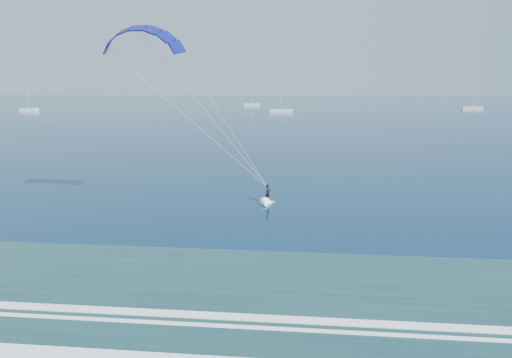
{
  "coord_description": "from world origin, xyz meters",
  "views": [
    {
      "loc": [
        2.62,
        -11.42,
        11.59
      ],
      "look_at": [
        -1.19,
        26.36,
        3.67
      ],
      "focal_mm": 32.0,
      "sensor_mm": 36.0,
      "label": 1
    }
  ],
  "objects_px": {
    "sailboat_1": "(252,105)",
    "sailboat_3": "(472,108)",
    "sailboat_2": "(281,110)",
    "kitesurfer_rig": "(204,110)",
    "sailboat_0": "(29,110)"
  },
  "relations": [
    {
      "from": "sailboat_1",
      "to": "sailboat_3",
      "type": "height_order",
      "value": "sailboat_3"
    },
    {
      "from": "sailboat_2",
      "to": "sailboat_1",
      "type": "bearing_deg",
      "value": 108.44
    },
    {
      "from": "kitesurfer_rig",
      "to": "sailboat_3",
      "type": "xyz_separation_m",
      "value": [
        87.93,
        181.85,
        -8.58
      ]
    },
    {
      "from": "sailboat_0",
      "to": "sailboat_2",
      "type": "bearing_deg",
      "value": 2.68
    },
    {
      "from": "sailboat_2",
      "to": "sailboat_3",
      "type": "bearing_deg",
      "value": 19.13
    },
    {
      "from": "kitesurfer_rig",
      "to": "sailboat_0",
      "type": "height_order",
      "value": "kitesurfer_rig"
    },
    {
      "from": "kitesurfer_rig",
      "to": "sailboat_0",
      "type": "xyz_separation_m",
      "value": [
        -108.8,
        146.26,
        -8.59
      ]
    },
    {
      "from": "sailboat_3",
      "to": "sailboat_2",
      "type": "bearing_deg",
      "value": -160.87
    },
    {
      "from": "sailboat_1",
      "to": "sailboat_3",
      "type": "bearing_deg",
      "value": -13.06
    },
    {
      "from": "sailboat_1",
      "to": "sailboat_2",
      "type": "bearing_deg",
      "value": -71.56
    },
    {
      "from": "sailboat_3",
      "to": "sailboat_0",
      "type": "bearing_deg",
      "value": -169.75
    },
    {
      "from": "kitesurfer_rig",
      "to": "sailboat_3",
      "type": "distance_m",
      "value": 202.18
    },
    {
      "from": "sailboat_0",
      "to": "sailboat_2",
      "type": "xyz_separation_m",
      "value": [
        108.85,
        5.1,
        0.01
      ]
    },
    {
      "from": "sailboat_1",
      "to": "sailboat_2",
      "type": "relative_size",
      "value": 0.89
    },
    {
      "from": "sailboat_0",
      "to": "sailboat_2",
      "type": "distance_m",
      "value": 108.97
    }
  ]
}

